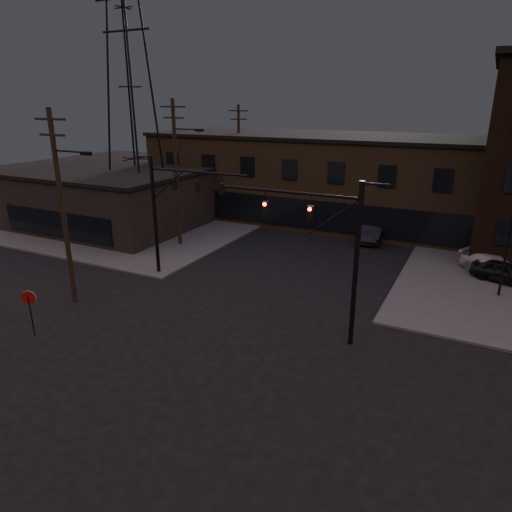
# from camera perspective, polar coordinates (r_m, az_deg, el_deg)

# --- Properties ---
(ground) EXTENTS (140.00, 140.00, 0.00)m
(ground) POSITION_cam_1_polar(r_m,az_deg,el_deg) (22.13, -8.49, -12.11)
(ground) COLOR black
(ground) RESTS_ON ground
(sidewalk_nw) EXTENTS (30.00, 30.00, 0.15)m
(sidewalk_nw) POSITION_cam_1_polar(r_m,az_deg,el_deg) (51.26, -14.67, 5.53)
(sidewalk_nw) COLOR #474744
(sidewalk_nw) RESTS_ON ground
(building_row) EXTENTS (40.00, 12.00, 8.00)m
(building_row) POSITION_cam_1_polar(r_m,az_deg,el_deg) (45.35, 12.15, 9.12)
(building_row) COLOR #4B3C28
(building_row) RESTS_ON ground
(building_left) EXTENTS (16.00, 12.00, 5.00)m
(building_left) POSITION_cam_1_polar(r_m,az_deg,el_deg) (45.14, -17.97, 6.64)
(building_left) COLOR black
(building_left) RESTS_ON ground
(traffic_signal_near) EXTENTS (7.12, 0.24, 8.00)m
(traffic_signal_near) POSITION_cam_1_polar(r_m,az_deg,el_deg) (21.64, 9.63, 1.44)
(traffic_signal_near) COLOR black
(traffic_signal_near) RESTS_ON ground
(traffic_signal_far) EXTENTS (7.12, 0.24, 8.00)m
(traffic_signal_far) POSITION_cam_1_polar(r_m,az_deg,el_deg) (30.13, -10.75, 6.43)
(traffic_signal_far) COLOR black
(traffic_signal_far) RESTS_ON ground
(stop_sign) EXTENTS (0.72, 0.33, 2.48)m
(stop_sign) POSITION_cam_1_polar(r_m,az_deg,el_deg) (25.29, -26.48, -5.23)
(stop_sign) COLOR black
(stop_sign) RESTS_ON ground
(utility_pole_near) EXTENTS (3.70, 0.28, 11.00)m
(utility_pole_near) POSITION_cam_1_polar(r_m,az_deg,el_deg) (27.55, -23.01, 5.95)
(utility_pole_near) COLOR black
(utility_pole_near) RESTS_ON ground
(utility_pole_mid) EXTENTS (3.70, 0.28, 11.50)m
(utility_pole_mid) POSITION_cam_1_polar(r_m,az_deg,el_deg) (36.86, -9.85, 10.46)
(utility_pole_mid) COLOR black
(utility_pole_mid) RESTS_ON ground
(utility_pole_far) EXTENTS (2.20, 0.28, 11.00)m
(utility_pole_far) POSITION_cam_1_polar(r_m,az_deg,el_deg) (47.51, -2.15, 12.11)
(utility_pole_far) COLOR black
(utility_pole_far) RESTS_ON ground
(transmission_tower) EXTENTS (7.00, 7.00, 25.00)m
(transmission_tower) POSITION_cam_1_polar(r_m,az_deg,el_deg) (44.39, -15.47, 19.72)
(transmission_tower) COLOR black
(transmission_tower) RESTS_ON ground
(parked_car_lot_a) EXTENTS (4.24, 2.75, 1.34)m
(parked_car_lot_a) POSITION_cam_1_polar(r_m,az_deg,el_deg) (33.59, 28.58, -1.75)
(parked_car_lot_a) COLOR black
(parked_car_lot_a) RESTS_ON sidewalk_ne
(parked_car_lot_b) EXTENTS (4.79, 3.77, 1.30)m
(parked_car_lot_b) POSITION_cam_1_polar(r_m,az_deg,el_deg) (34.86, 27.56, -0.94)
(parked_car_lot_b) COLOR #B3B3B5
(parked_car_lot_b) RESTS_ON sidewalk_ne
(car_crossing) EXTENTS (2.23, 5.20, 1.67)m
(car_crossing) POSITION_cam_1_polar(r_m,az_deg,el_deg) (40.05, 14.31, 3.06)
(car_crossing) COLOR black
(car_crossing) RESTS_ON ground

